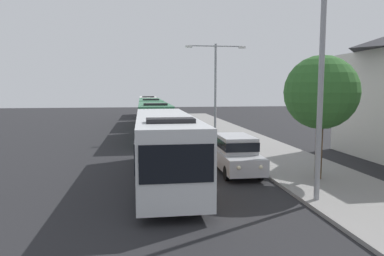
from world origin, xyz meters
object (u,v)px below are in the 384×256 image
(streetlamp_mid, at_px, (215,80))
(bus_fourth_in_line, at_px, (148,106))
(bus_middle, at_px, (150,111))
(streetlamp_near, at_px, (322,64))
(bus_lead, at_px, (165,145))
(white_suv, at_px, (236,153))
(roadside_tree, at_px, (321,93))
(bus_second_in_line, at_px, (154,120))

(streetlamp_mid, bearing_deg, bus_fourth_in_line, 102.12)
(bus_middle, bearing_deg, bus_fourth_in_line, 90.00)
(bus_middle, height_order, streetlamp_near, streetlamp_near)
(bus_lead, relative_size, bus_middle, 0.97)
(bus_lead, height_order, bus_fourth_in_line, same)
(bus_fourth_in_line, relative_size, streetlamp_near, 1.37)
(white_suv, xyz_separation_m, roadside_tree, (3.28, -2.34, 3.06))
(streetlamp_near, bearing_deg, bus_middle, 100.26)
(white_suv, bearing_deg, bus_fourth_in_line, 95.51)
(bus_fourth_in_line, xyz_separation_m, white_suv, (3.70, -38.31, -0.66))
(bus_lead, distance_m, bus_fourth_in_line, 39.51)
(roadside_tree, bearing_deg, streetlamp_near, -118.41)
(bus_middle, xyz_separation_m, roadside_tree, (6.98, -26.91, 2.41))
(bus_lead, bearing_deg, streetlamp_mid, 69.42)
(bus_second_in_line, relative_size, bus_fourth_in_line, 0.95)
(bus_fourth_in_line, bearing_deg, bus_middle, -90.00)
(bus_second_in_line, height_order, streetlamp_mid, streetlamp_mid)
(bus_second_in_line, xyz_separation_m, bus_middle, (0.00, 12.31, 0.00))
(streetlamp_mid, xyz_separation_m, roadside_tree, (1.58, -15.51, -0.92))
(white_suv, bearing_deg, streetlamp_mid, 82.65)
(bus_fourth_in_line, xyz_separation_m, streetlamp_near, (5.40, -43.56, 3.46))
(bus_fourth_in_line, height_order, streetlamp_mid, streetlamp_mid)
(bus_lead, bearing_deg, bus_middle, 90.00)
(streetlamp_near, bearing_deg, bus_fourth_in_line, 97.06)
(bus_lead, relative_size, roadside_tree, 2.01)
(streetlamp_near, distance_m, roadside_tree, 3.48)
(bus_second_in_line, height_order, streetlamp_near, streetlamp_near)
(bus_fourth_in_line, bearing_deg, roadside_tree, -80.26)
(bus_lead, bearing_deg, bus_fourth_in_line, 90.00)
(white_suv, height_order, streetlamp_mid, streetlamp_mid)
(bus_second_in_line, bearing_deg, bus_middle, 90.00)
(bus_second_in_line, xyz_separation_m, streetlamp_near, (5.40, -17.52, 3.46))
(bus_fourth_in_line, distance_m, roadside_tree, 41.31)
(white_suv, relative_size, streetlamp_mid, 0.60)
(bus_lead, relative_size, streetlamp_mid, 1.41)
(white_suv, distance_m, streetlamp_near, 6.89)
(roadside_tree, bearing_deg, bus_lead, 170.79)
(bus_lead, distance_m, roadside_tree, 7.47)
(streetlamp_mid, bearing_deg, roadside_tree, -84.18)
(bus_middle, relative_size, bus_fourth_in_line, 1.04)
(bus_fourth_in_line, distance_m, white_suv, 38.49)
(bus_middle, height_order, roadside_tree, roadside_tree)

